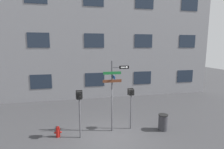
{
  "coord_description": "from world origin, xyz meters",
  "views": [
    {
      "loc": [
        -1.8,
        -8.79,
        4.86
      ],
      "look_at": [
        0.21,
        0.62,
        3.35
      ],
      "focal_mm": 28.0,
      "sensor_mm": 36.0,
      "label": 1
    }
  ],
  "objects_px": {
    "pedestrian_signal_right": "(131,98)",
    "fire_hydrant": "(58,132)",
    "pedestrian_signal_left": "(79,101)",
    "trash_bin": "(163,122)",
    "street_sign_pole": "(113,89)"
  },
  "relations": [
    {
      "from": "pedestrian_signal_right",
      "to": "fire_hydrant",
      "type": "height_order",
      "value": "pedestrian_signal_right"
    },
    {
      "from": "street_sign_pole",
      "to": "fire_hydrant",
      "type": "relative_size",
      "value": 6.72
    },
    {
      "from": "pedestrian_signal_right",
      "to": "fire_hydrant",
      "type": "xyz_separation_m",
      "value": [
        -4.19,
        -0.11,
        -1.62
      ]
    },
    {
      "from": "fire_hydrant",
      "to": "trash_bin",
      "type": "relative_size",
      "value": 0.64
    },
    {
      "from": "pedestrian_signal_right",
      "to": "fire_hydrant",
      "type": "relative_size",
      "value": 4.02
    },
    {
      "from": "fire_hydrant",
      "to": "trash_bin",
      "type": "height_order",
      "value": "trash_bin"
    },
    {
      "from": "pedestrian_signal_right",
      "to": "fire_hydrant",
      "type": "distance_m",
      "value": 4.49
    },
    {
      "from": "pedestrian_signal_left",
      "to": "fire_hydrant",
      "type": "relative_size",
      "value": 4.25
    },
    {
      "from": "pedestrian_signal_left",
      "to": "fire_hydrant",
      "type": "height_order",
      "value": "pedestrian_signal_left"
    },
    {
      "from": "street_sign_pole",
      "to": "trash_bin",
      "type": "height_order",
      "value": "street_sign_pole"
    },
    {
      "from": "street_sign_pole",
      "to": "pedestrian_signal_left",
      "type": "height_order",
      "value": "street_sign_pole"
    },
    {
      "from": "pedestrian_signal_left",
      "to": "pedestrian_signal_right",
      "type": "relative_size",
      "value": 1.06
    },
    {
      "from": "street_sign_pole",
      "to": "pedestrian_signal_left",
      "type": "bearing_deg",
      "value": -168.27
    },
    {
      "from": "fire_hydrant",
      "to": "trash_bin",
      "type": "distance_m",
      "value": 6.02
    },
    {
      "from": "fire_hydrant",
      "to": "street_sign_pole",
      "type": "bearing_deg",
      "value": 1.11
    }
  ]
}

